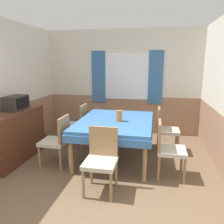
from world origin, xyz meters
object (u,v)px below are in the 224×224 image
(dining_table, at_px, (115,125))
(vase, at_px, (119,116))
(chair_right_far, at_px, (165,128))
(chair_head_near, at_px, (101,157))
(sideboard, at_px, (15,135))
(chair_left_far, at_px, (78,123))
(tv, at_px, (16,103))
(chair_left_near, at_px, (57,139))
(chair_right_near, at_px, (167,147))

(dining_table, xyz_separation_m, vase, (0.08, -0.07, 0.20))
(chair_right_far, bearing_deg, chair_head_near, -29.76)
(dining_table, distance_m, chair_head_near, 1.11)
(sideboard, relative_size, vase, 6.88)
(chair_left_far, distance_m, tv, 1.35)
(vase, bearing_deg, sideboard, -169.10)
(tv, bearing_deg, chair_head_near, -23.62)
(tv, bearing_deg, chair_right_far, 16.66)
(dining_table, distance_m, chair_left_far, 1.08)
(chair_right_far, height_order, chair_left_far, same)
(chair_right_far, height_order, sideboard, sideboard)
(chair_head_near, bearing_deg, vase, -94.42)
(chair_head_near, bearing_deg, chair_left_far, -60.24)
(chair_head_near, xyz_separation_m, tv, (-1.83, 0.80, 0.57))
(tv, distance_m, vase, 1.93)
(vase, bearing_deg, chair_right_far, 34.87)
(chair_left_far, bearing_deg, chair_head_near, -150.24)
(chair_head_near, distance_m, chair_left_far, 1.87)
(chair_head_near, distance_m, chair_left_near, 1.09)
(dining_table, distance_m, chair_right_near, 1.08)
(chair_right_far, height_order, chair_head_near, same)
(dining_table, height_order, chair_head_near, chair_head_near)
(chair_head_near, bearing_deg, chair_right_far, -119.76)
(chair_left_near, distance_m, vase, 1.16)
(chair_right_far, distance_m, tv, 2.93)
(chair_left_far, relative_size, vase, 4.50)
(dining_table, xyz_separation_m, chair_head_near, (-0.00, -1.10, -0.16))
(sideboard, bearing_deg, chair_left_near, -6.01)
(chair_right_far, relative_size, chair_left_far, 1.00)
(chair_right_far, xyz_separation_m, vase, (-0.85, -0.59, 0.36))
(chair_right_near, bearing_deg, dining_table, -119.48)
(chair_head_near, relative_size, tv, 1.98)
(chair_right_far, relative_size, chair_head_near, 1.00)
(tv, height_order, vase, tv)
(chair_left_far, bearing_deg, tv, 132.54)
(chair_right_near, bearing_deg, chair_left_near, -90.00)
(chair_left_far, relative_size, sideboard, 0.65)
(chair_left_near, xyz_separation_m, tv, (-0.90, 0.23, 0.57))
(chair_head_near, height_order, chair_right_near, same)
(tv, bearing_deg, chair_left_near, -14.06)
(chair_head_near, bearing_deg, chair_right_near, -148.28)
(chair_right_far, distance_m, chair_right_near, 1.05)
(chair_right_near, bearing_deg, chair_right_far, -180.00)
(chair_left_far, bearing_deg, sideboard, 137.15)
(sideboard, bearing_deg, chair_right_near, -1.95)
(chair_left_near, bearing_deg, dining_table, -60.52)
(dining_table, height_order, sideboard, sideboard)
(vase, bearing_deg, chair_right_near, -28.37)
(chair_left_far, relative_size, chair_left_near, 1.00)
(sideboard, xyz_separation_m, vase, (1.90, 0.36, 0.38))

